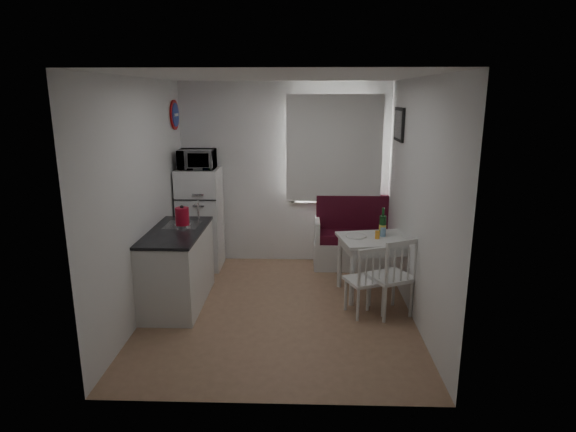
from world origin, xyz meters
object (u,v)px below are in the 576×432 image
(microwave, at_px, (197,159))
(fridge, at_px, (201,219))
(bench, at_px, (363,244))
(dining_table, at_px, (380,244))
(kitchen_counter, at_px, (178,267))
(chair_right, at_px, (392,269))
(kettle, at_px, (182,217))
(chair_left, at_px, (366,274))
(wine_bottle, at_px, (383,222))

(microwave, bearing_deg, fridge, 90.00)
(bench, distance_m, dining_table, 1.06)
(kitchen_counter, relative_size, microwave, 2.70)
(bench, height_order, dining_table, bench)
(chair_right, height_order, kettle, kettle)
(chair_left, height_order, chair_right, chair_right)
(kettle, height_order, wine_bottle, kettle)
(bench, height_order, microwave, microwave)
(bench, distance_m, microwave, 2.62)
(fridge, bearing_deg, wine_bottle, -18.06)
(kettle, relative_size, wine_bottle, 0.74)
(kitchen_counter, xyz_separation_m, microwave, (0.02, 1.19, 1.11))
(bench, distance_m, wine_bottle, 1.08)
(microwave, relative_size, wine_bottle, 1.41)
(bench, xyz_separation_m, chair_right, (0.12, -1.67, 0.24))
(chair_left, xyz_separation_m, microwave, (-2.15, 1.50, 1.05))
(kitchen_counter, height_order, wine_bottle, kitchen_counter)
(chair_right, relative_size, kettle, 2.24)
(dining_table, distance_m, chair_right, 0.67)
(dining_table, bearing_deg, kitchen_counter, 177.70)
(kitchen_counter, relative_size, chair_right, 2.31)
(chair_left, bearing_deg, fridge, 122.03)
(fridge, bearing_deg, chair_left, -35.78)
(dining_table, xyz_separation_m, wine_bottle, (0.03, 0.10, 0.26))
(kitchen_counter, height_order, dining_table, kitchen_counter)
(dining_table, height_order, kettle, kettle)
(dining_table, bearing_deg, wine_bottle, 61.34)
(chair_right, relative_size, wine_bottle, 1.65)
(kettle, bearing_deg, wine_bottle, 7.41)
(kitchen_counter, xyz_separation_m, chair_left, (2.17, -0.30, 0.06))
(fridge, xyz_separation_m, kettle, (0.03, -1.10, 0.31))
(kitchen_counter, height_order, bench, kitchen_counter)
(chair_right, bearing_deg, fridge, 121.82)
(chair_left, xyz_separation_m, wine_bottle, (0.28, 0.76, 0.39))
(chair_right, height_order, wine_bottle, wine_bottle)
(chair_left, distance_m, wine_bottle, 0.90)
(kettle, bearing_deg, dining_table, 5.12)
(bench, bearing_deg, dining_table, -85.20)
(kitchen_counter, bearing_deg, dining_table, 8.28)
(dining_table, height_order, chair_left, chair_left)
(chair_left, relative_size, chair_right, 0.87)
(kettle, xyz_separation_m, wine_bottle, (2.40, 0.31, -0.12))
(bench, bearing_deg, fridge, -177.21)
(dining_table, distance_m, fridge, 2.56)
(bench, relative_size, chair_left, 2.82)
(dining_table, bearing_deg, chair_left, -121.47)
(bench, distance_m, chair_left, 1.68)
(dining_table, distance_m, wine_bottle, 0.28)
(bench, relative_size, wine_bottle, 4.06)
(kitchen_counter, height_order, kettle, kitchen_counter)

